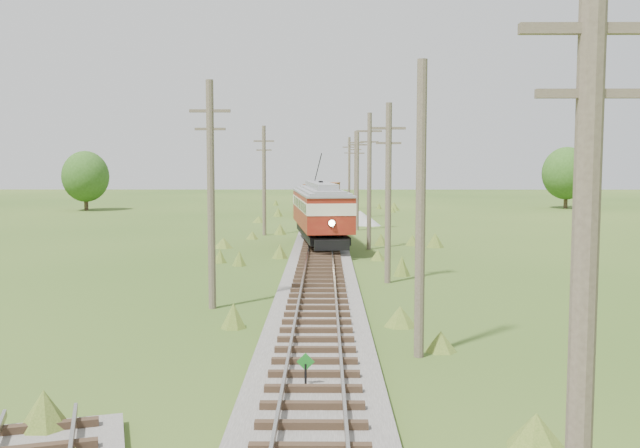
{
  "coord_description": "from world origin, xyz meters",
  "views": [
    {
      "loc": [
        0.28,
        -15.93,
        5.86
      ],
      "look_at": [
        0.0,
        24.54,
        2.27
      ],
      "focal_mm": 40.0,
      "sensor_mm": 36.0,
      "label": 1
    }
  ],
  "objects_px": {
    "streetcar": "(321,208)",
    "gondola": "(322,195)",
    "gravel_pile": "(362,218)",
    "switch_marker": "(306,370)"
  },
  "relations": [
    {
      "from": "gondola",
      "to": "gravel_pile",
      "type": "distance_m",
      "value": 14.8
    },
    {
      "from": "gravel_pile",
      "to": "switch_marker",
      "type": "bearing_deg",
      "value": -94.61
    },
    {
      "from": "streetcar",
      "to": "gravel_pile",
      "type": "xyz_separation_m",
      "value": [
        3.66,
        17.39,
        -2.08
      ]
    },
    {
      "from": "gondola",
      "to": "gravel_pile",
      "type": "relative_size",
      "value": 2.33
    },
    {
      "from": "streetcar",
      "to": "gravel_pile",
      "type": "bearing_deg",
      "value": 71.87
    },
    {
      "from": "streetcar",
      "to": "gondola",
      "type": "bearing_deg",
      "value": 83.75
    },
    {
      "from": "streetcar",
      "to": "gondola",
      "type": "distance_m",
      "value": 31.66
    },
    {
      "from": "gondola",
      "to": "gravel_pile",
      "type": "bearing_deg",
      "value": -65.73
    },
    {
      "from": "switch_marker",
      "to": "gravel_pile",
      "type": "relative_size",
      "value": 0.28
    },
    {
      "from": "switch_marker",
      "to": "gondola",
      "type": "distance_m",
      "value": 62.11
    }
  ]
}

